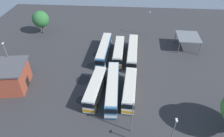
{
  "coord_description": "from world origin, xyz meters",
  "views": [
    {
      "loc": [
        38.45,
        2.11,
        30.54
      ],
      "look_at": [
        0.07,
        -0.86,
        1.6
      ],
      "focal_mm": 31.92,
      "sensor_mm": 36.0,
      "label": 1
    }
  ],
  "objects_px": {
    "bus_row1_slot2": "(130,89)",
    "tree_northeast": "(41,19)",
    "lamp_post_mid_lot": "(132,116)",
    "lamp_post_far_corner": "(149,23)",
    "bus_row1_slot1": "(112,87)",
    "maintenance_shelter": "(188,37)",
    "lamp_post_near_entrance": "(172,136)",
    "bus_row1_slot0": "(95,88)",
    "lamp_post_by_building": "(9,59)",
    "bus_row0_slot0": "(104,50)",
    "bus_row0_slot2": "(132,52)",
    "bus_row0_slot1": "(119,51)"
  },
  "relations": [
    {
      "from": "bus_row0_slot0",
      "to": "lamp_post_by_building",
      "type": "bearing_deg",
      "value": -62.04
    },
    {
      "from": "bus_row1_slot0",
      "to": "maintenance_shelter",
      "type": "relative_size",
      "value": 1.56
    },
    {
      "from": "bus_row0_slot2",
      "to": "bus_row1_slot1",
      "type": "distance_m",
      "value": 15.11
    },
    {
      "from": "bus_row1_slot2",
      "to": "tree_northeast",
      "type": "relative_size",
      "value": 1.49
    },
    {
      "from": "maintenance_shelter",
      "to": "lamp_post_mid_lot",
      "type": "distance_m",
      "value": 34.33
    },
    {
      "from": "bus_row1_slot2",
      "to": "lamp_post_by_building",
      "type": "distance_m",
      "value": 28.13
    },
    {
      "from": "bus_row0_slot1",
      "to": "lamp_post_far_corner",
      "type": "distance_m",
      "value": 16.41
    },
    {
      "from": "bus_row1_slot2",
      "to": "lamp_post_mid_lot",
      "type": "xyz_separation_m",
      "value": [
        8.98,
        0.37,
        2.29
      ]
    },
    {
      "from": "bus_row0_slot2",
      "to": "bus_row1_slot0",
      "type": "bearing_deg",
      "value": -27.76
    },
    {
      "from": "lamp_post_by_building",
      "to": "tree_northeast",
      "type": "relative_size",
      "value": 1.24
    },
    {
      "from": "bus_row1_slot2",
      "to": "lamp_post_near_entrance",
      "type": "relative_size",
      "value": 1.31
    },
    {
      "from": "bus_row0_slot1",
      "to": "bus_row0_slot2",
      "type": "distance_m",
      "value": 3.69
    },
    {
      "from": "tree_northeast",
      "to": "lamp_post_near_entrance",
      "type": "bearing_deg",
      "value": 40.95
    },
    {
      "from": "lamp_post_by_building",
      "to": "bus_row1_slot1",
      "type": "bearing_deg",
      "value": 80.3
    },
    {
      "from": "bus_row1_slot1",
      "to": "bus_row1_slot0",
      "type": "bearing_deg",
      "value": -81.85
    },
    {
      "from": "bus_row0_slot0",
      "to": "lamp_post_far_corner",
      "type": "bearing_deg",
      "value": 135.87
    },
    {
      "from": "bus_row1_slot1",
      "to": "lamp_post_far_corner",
      "type": "bearing_deg",
      "value": 161.64
    },
    {
      "from": "bus_row1_slot1",
      "to": "lamp_post_near_entrance",
      "type": "bearing_deg",
      "value": 36.79
    },
    {
      "from": "bus_row1_slot0",
      "to": "lamp_post_near_entrance",
      "type": "height_order",
      "value": "lamp_post_near_entrance"
    },
    {
      "from": "bus_row0_slot0",
      "to": "bus_row1_slot2",
      "type": "distance_m",
      "value": 16.85
    },
    {
      "from": "lamp_post_far_corner",
      "to": "bus_row1_slot1",
      "type": "bearing_deg",
      "value": -18.36
    },
    {
      "from": "bus_row1_slot1",
      "to": "bus_row1_slot2",
      "type": "height_order",
      "value": "same"
    },
    {
      "from": "bus_row0_slot0",
      "to": "lamp_post_by_building",
      "type": "height_order",
      "value": "lamp_post_by_building"
    },
    {
      "from": "lamp_post_near_entrance",
      "to": "lamp_post_mid_lot",
      "type": "xyz_separation_m",
      "value": [
        -3.86,
        -5.81,
        -0.5
      ]
    },
    {
      "from": "bus_row1_slot2",
      "to": "lamp_post_near_entrance",
      "type": "bearing_deg",
      "value": 25.7
    },
    {
      "from": "maintenance_shelter",
      "to": "lamp_post_near_entrance",
      "type": "distance_m",
      "value": 35.7
    },
    {
      "from": "lamp_post_near_entrance",
      "to": "lamp_post_mid_lot",
      "type": "height_order",
      "value": "lamp_post_near_entrance"
    },
    {
      "from": "lamp_post_mid_lot",
      "to": "lamp_post_far_corner",
      "type": "bearing_deg",
      "value": 171.91
    },
    {
      "from": "lamp_post_near_entrance",
      "to": "tree_northeast",
      "type": "height_order",
      "value": "lamp_post_near_entrance"
    },
    {
      "from": "lamp_post_near_entrance",
      "to": "lamp_post_far_corner",
      "type": "height_order",
      "value": "lamp_post_near_entrance"
    },
    {
      "from": "bus_row1_slot2",
      "to": "tree_northeast",
      "type": "height_order",
      "value": "tree_northeast"
    },
    {
      "from": "bus_row0_slot0",
      "to": "tree_northeast",
      "type": "distance_m",
      "value": 25.12
    },
    {
      "from": "bus_row1_slot2",
      "to": "lamp_post_by_building",
      "type": "bearing_deg",
      "value": -99.05
    },
    {
      "from": "bus_row0_slot1",
      "to": "lamp_post_mid_lot",
      "type": "height_order",
      "value": "lamp_post_mid_lot"
    },
    {
      "from": "lamp_post_mid_lot",
      "to": "maintenance_shelter",
      "type": "bearing_deg",
      "value": 151.95
    },
    {
      "from": "bus_row1_slot0",
      "to": "lamp_post_by_building",
      "type": "relative_size",
      "value": 1.24
    },
    {
      "from": "bus_row0_slot0",
      "to": "maintenance_shelter",
      "type": "xyz_separation_m",
      "value": [
        -6.02,
        23.6,
        1.71
      ]
    },
    {
      "from": "bus_row1_slot0",
      "to": "lamp_post_by_building",
      "type": "bearing_deg",
      "value": -102.75
    },
    {
      "from": "bus_row1_slot0",
      "to": "lamp_post_near_entrance",
      "type": "bearing_deg",
      "value": 46.73
    },
    {
      "from": "maintenance_shelter",
      "to": "lamp_post_near_entrance",
      "type": "bearing_deg",
      "value": -16.83
    },
    {
      "from": "maintenance_shelter",
      "to": "lamp_post_far_corner",
      "type": "bearing_deg",
      "value": -123.47
    },
    {
      "from": "lamp_post_near_entrance",
      "to": "lamp_post_mid_lot",
      "type": "bearing_deg",
      "value": -123.64
    },
    {
      "from": "bus_row0_slot0",
      "to": "bus_row0_slot2",
      "type": "distance_m",
      "value": 7.75
    },
    {
      "from": "bus_row0_slot2",
      "to": "bus_row1_slot2",
      "type": "height_order",
      "value": "same"
    },
    {
      "from": "maintenance_shelter",
      "to": "tree_northeast",
      "type": "bearing_deg",
      "value": -97.77
    },
    {
      "from": "bus_row0_slot1",
      "to": "bus_row0_slot2",
      "type": "xyz_separation_m",
      "value": [
        0.01,
        3.69,
        0.0
      ]
    },
    {
      "from": "bus_row0_slot2",
      "to": "tree_northeast",
      "type": "distance_m",
      "value": 32.25
    },
    {
      "from": "maintenance_shelter",
      "to": "lamp_post_by_building",
      "type": "distance_m",
      "value": 47.28
    },
    {
      "from": "maintenance_shelter",
      "to": "lamp_post_by_building",
      "type": "height_order",
      "value": "lamp_post_by_building"
    },
    {
      "from": "bus_row1_slot2",
      "to": "lamp_post_by_building",
      "type": "height_order",
      "value": "lamp_post_by_building"
    }
  ]
}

